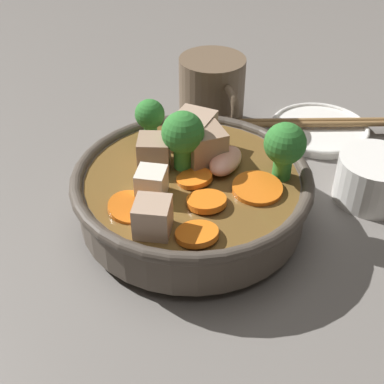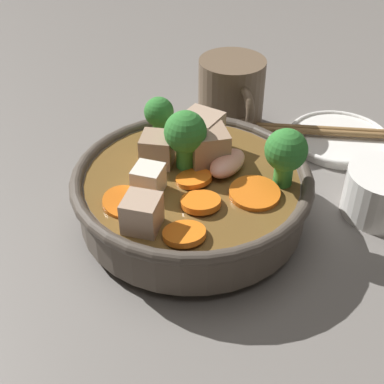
% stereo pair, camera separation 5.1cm
% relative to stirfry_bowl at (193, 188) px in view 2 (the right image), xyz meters
% --- Properties ---
extents(ground_plane, '(3.00, 3.00, 0.00)m').
position_rel_stirfry_bowl_xyz_m(ground_plane, '(0.00, -0.00, -0.04)').
color(ground_plane, slate).
extents(stirfry_bowl, '(0.23, 0.23, 0.11)m').
position_rel_stirfry_bowl_xyz_m(stirfry_bowl, '(0.00, 0.00, 0.00)').
color(stirfry_bowl, '#51473D').
rests_on(stirfry_bowl, ground_plane).
extents(side_saucer, '(0.12, 0.12, 0.01)m').
position_rel_stirfry_bowl_xyz_m(side_saucer, '(-0.08, 0.21, -0.03)').
color(side_saucer, white).
rests_on(side_saucer, ground_plane).
extents(tea_cup, '(0.08, 0.08, 0.05)m').
position_rel_stirfry_bowl_xyz_m(tea_cup, '(0.05, 0.18, -0.02)').
color(tea_cup, white).
rests_on(tea_cup, ground_plane).
extents(dark_mug, '(0.10, 0.08, 0.09)m').
position_rel_stirfry_bowl_xyz_m(dark_mug, '(-0.16, 0.10, 0.00)').
color(dark_mug, brown).
rests_on(dark_mug, ground_plane).
extents(chopsticks_pair, '(0.11, 0.22, 0.01)m').
position_rel_stirfry_bowl_xyz_m(chopsticks_pair, '(-0.08, 0.21, -0.02)').
color(chopsticks_pair, olive).
rests_on(chopsticks_pair, side_saucer).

